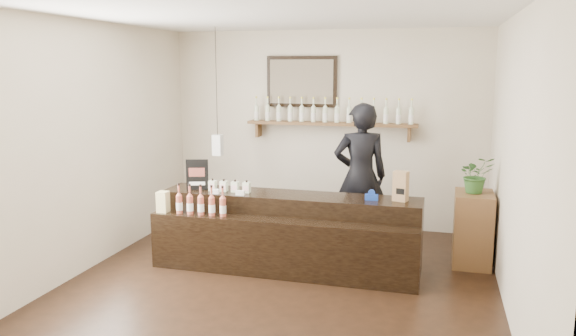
{
  "coord_description": "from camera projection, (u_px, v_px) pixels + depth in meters",
  "views": [
    {
      "loc": [
        1.55,
        -5.38,
        2.28
      ],
      "look_at": [
        -0.08,
        0.7,
        1.15
      ],
      "focal_mm": 35.0,
      "sensor_mm": 36.0,
      "label": 1
    }
  ],
  "objects": [
    {
      "name": "potted_plant",
      "position": [
        476.0,
        175.0,
        6.41
      ],
      "size": [
        0.47,
        0.44,
        0.43
      ],
      "primitive_type": "imported",
      "rotation": [
        0.0,
        0.0,
        0.31
      ],
      "color": "#2E5B24",
      "rests_on": "side_cabinet"
    },
    {
      "name": "shopkeeper",
      "position": [
        360.0,
        167.0,
        7.04
      ],
      "size": [
        0.88,
        0.7,
        2.1
      ],
      "primitive_type": "imported",
      "rotation": [
        0.0,
        0.0,
        3.44
      ],
      "color": "black",
      "rests_on": "ground"
    },
    {
      "name": "side_cabinet",
      "position": [
        473.0,
        229.0,
        6.53
      ],
      "size": [
        0.43,
        0.59,
        0.86
      ],
      "color": "brown",
      "rests_on": "ground"
    },
    {
      "name": "ground",
      "position": [
        278.0,
        287.0,
        5.92
      ],
      "size": [
        5.0,
        5.0,
        0.0
      ],
      "primitive_type": "plane",
      "color": "black",
      "rests_on": "ground"
    },
    {
      "name": "counter",
      "position": [
        286.0,
        234.0,
        6.42
      ],
      "size": [
        3.02,
        0.84,
        0.99
      ],
      "color": "black",
      "rests_on": "ground"
    },
    {
      "name": "room_shell",
      "position": [
        278.0,
        126.0,
        5.61
      ],
      "size": [
        5.0,
        5.0,
        5.0
      ],
      "color": "beige",
      "rests_on": "ground"
    },
    {
      "name": "tape_dispenser",
      "position": [
        372.0,
        196.0,
        6.15
      ],
      "size": [
        0.14,
        0.06,
        0.12
      ],
      "color": "#16379E",
      "rests_on": "counter"
    },
    {
      "name": "promo_sign",
      "position": [
        197.0,
        175.0,
        6.65
      ],
      "size": [
        0.26,
        0.1,
        0.37
      ],
      "color": "black",
      "rests_on": "counter"
    },
    {
      "name": "back_wall_decor",
      "position": [
        315.0,
        105.0,
        7.9
      ],
      "size": [
        2.66,
        0.96,
        1.69
      ],
      "color": "brown",
      "rests_on": "ground"
    },
    {
      "name": "paper_bag",
      "position": [
        401.0,
        186.0,
        6.1
      ],
      "size": [
        0.18,
        0.15,
        0.33
      ],
      "color": "olive",
      "rests_on": "counter"
    }
  ]
}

